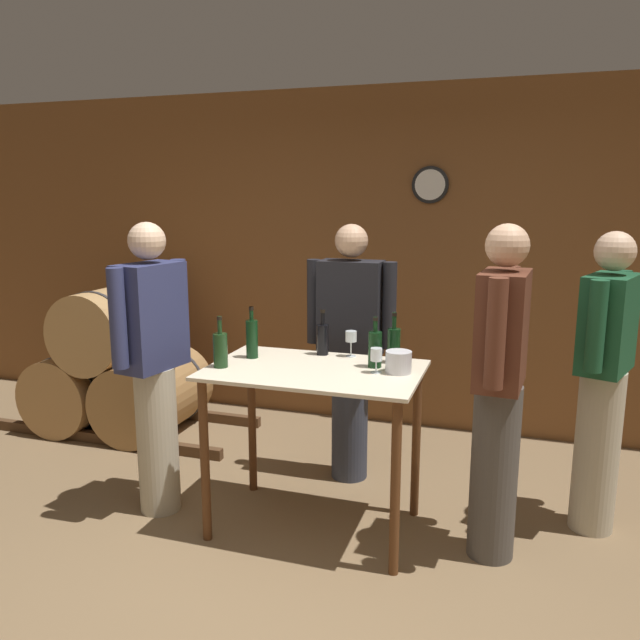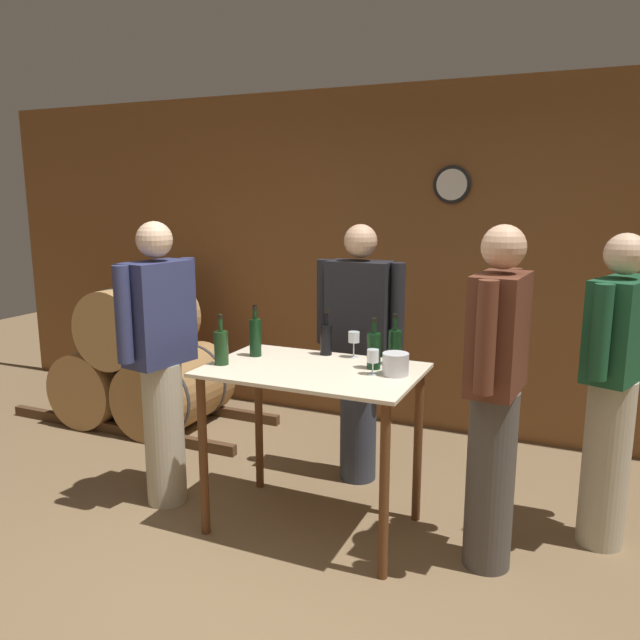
% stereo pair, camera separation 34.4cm
% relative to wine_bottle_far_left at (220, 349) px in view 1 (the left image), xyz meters
% --- Properties ---
extents(ground_plane, '(14.00, 14.00, 0.00)m').
position_rel_wine_bottle_far_left_xyz_m(ground_plane, '(0.63, -0.59, -1.04)').
color(ground_plane, brown).
extents(back_wall, '(8.40, 0.08, 2.70)m').
position_rel_wine_bottle_far_left_xyz_m(back_wall, '(0.63, 1.95, 0.31)').
color(back_wall, brown).
rests_on(back_wall, ground_plane).
extents(barrel_rack, '(2.18, 0.85, 1.17)m').
position_rel_wine_bottle_far_left_xyz_m(barrel_rack, '(-1.52, 1.13, -0.56)').
color(barrel_rack, '#4C331E').
rests_on(barrel_rack, ground_plane).
extents(tasting_table, '(1.16, 0.74, 0.94)m').
position_rel_wine_bottle_far_left_xyz_m(tasting_table, '(0.50, 0.13, -0.28)').
color(tasting_table, beige).
rests_on(tasting_table, ground_plane).
extents(wine_bottle_far_left, '(0.08, 0.08, 0.28)m').
position_rel_wine_bottle_far_left_xyz_m(wine_bottle_far_left, '(0.00, 0.00, 0.00)').
color(wine_bottle_far_left, '#193819').
rests_on(wine_bottle_far_left, tasting_table).
extents(wine_bottle_left, '(0.07, 0.07, 0.30)m').
position_rel_wine_bottle_far_left_xyz_m(wine_bottle_left, '(0.08, 0.24, 0.02)').
color(wine_bottle_left, black).
rests_on(wine_bottle_left, tasting_table).
extents(wine_bottle_center, '(0.07, 0.07, 0.27)m').
position_rel_wine_bottle_far_left_xyz_m(wine_bottle_center, '(0.45, 0.43, -0.00)').
color(wine_bottle_center, black).
rests_on(wine_bottle_center, tasting_table).
extents(wine_bottle_right, '(0.08, 0.08, 0.28)m').
position_rel_wine_bottle_far_left_xyz_m(wine_bottle_right, '(0.80, 0.26, 0.00)').
color(wine_bottle_right, black).
rests_on(wine_bottle_right, tasting_table).
extents(wine_bottle_far_right, '(0.07, 0.07, 0.29)m').
position_rel_wine_bottle_far_left_xyz_m(wine_bottle_far_right, '(0.88, 0.38, 0.00)').
color(wine_bottle_far_right, black).
rests_on(wine_bottle_far_right, tasting_table).
extents(wine_glass_near_left, '(0.07, 0.07, 0.15)m').
position_rel_wine_bottle_far_left_xyz_m(wine_glass_near_left, '(0.62, 0.44, 0.01)').
color(wine_glass_near_left, silver).
rests_on(wine_glass_near_left, tasting_table).
extents(wine_glass_near_center, '(0.06, 0.06, 0.14)m').
position_rel_wine_bottle_far_left_xyz_m(wine_glass_near_center, '(0.84, 0.15, -0.01)').
color(wine_glass_near_center, silver).
rests_on(wine_glass_near_center, tasting_table).
extents(ice_bucket, '(0.14, 0.14, 0.12)m').
position_rel_wine_bottle_far_left_xyz_m(ice_bucket, '(0.95, 0.19, -0.04)').
color(ice_bucket, silver).
rests_on(ice_bucket, tasting_table).
extents(person_host, '(0.34, 0.56, 1.68)m').
position_rel_wine_bottle_far_left_xyz_m(person_host, '(2.00, 0.60, -0.15)').
color(person_host, '#B7AD93').
rests_on(person_host, ground_plane).
extents(person_visitor_with_scarf, '(0.59, 0.24, 1.69)m').
position_rel_wine_bottle_far_left_xyz_m(person_visitor_with_scarf, '(0.51, 0.83, -0.15)').
color(person_visitor_with_scarf, '#333847').
rests_on(person_visitor_with_scarf, ground_plane).
extents(person_visitor_bearded, '(0.25, 0.59, 1.74)m').
position_rel_wine_bottle_far_left_xyz_m(person_visitor_bearded, '(1.47, 0.15, -0.12)').
color(person_visitor_bearded, '#4C4742').
rests_on(person_visitor_bearded, ground_plane).
extents(person_visitor_near_door, '(0.29, 0.58, 1.72)m').
position_rel_wine_bottle_far_left_xyz_m(person_visitor_near_door, '(-0.46, 0.04, -0.13)').
color(person_visitor_near_door, '#B7AD93').
rests_on(person_visitor_near_door, ground_plane).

